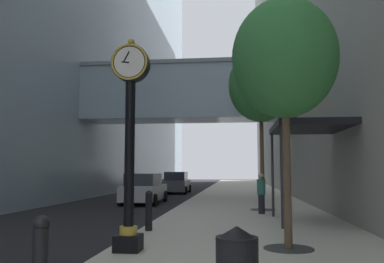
{
  "coord_description": "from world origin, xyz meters",
  "views": [
    {
      "loc": [
        2.88,
        -2.06,
        1.87
      ],
      "look_at": [
        0.98,
        15.11,
        3.53
      ],
      "focal_mm": 37.78,
      "sensor_mm": 36.0,
      "label": 1
    }
  ],
  "objects_px": {
    "car_silver_near": "(144,189)",
    "pedestrian_walking": "(261,192)",
    "street_tree_near": "(284,59)",
    "car_grey_mid": "(176,183)",
    "car_red_far": "(175,181)",
    "bollard_third": "(149,210)",
    "bollard_nearest": "(40,258)",
    "street_tree_mid_near": "(261,85)",
    "street_clock": "(130,132)"
  },
  "relations": [
    {
      "from": "bollard_nearest",
      "to": "pedestrian_walking",
      "type": "bearing_deg",
      "value": 72.96
    },
    {
      "from": "street_clock",
      "to": "bollard_nearest",
      "type": "xyz_separation_m",
      "value": [
        -0.21,
        -3.54,
        -1.98
      ]
    },
    {
      "from": "street_tree_near",
      "to": "car_grey_mid",
      "type": "height_order",
      "value": "street_tree_near"
    },
    {
      "from": "bollard_third",
      "to": "street_tree_mid_near",
      "type": "distance_m",
      "value": 9.01
    },
    {
      "from": "bollard_nearest",
      "to": "pedestrian_walking",
      "type": "distance_m",
      "value": 11.98
    },
    {
      "from": "street_tree_near",
      "to": "pedestrian_walking",
      "type": "bearing_deg",
      "value": 91.19
    },
    {
      "from": "bollard_third",
      "to": "bollard_nearest",
      "type": "bearing_deg",
      "value": -90.0
    },
    {
      "from": "street_clock",
      "to": "car_silver_near",
      "type": "xyz_separation_m",
      "value": [
        -2.87,
        13.82,
        -1.9
      ]
    },
    {
      "from": "street_tree_near",
      "to": "street_clock",
      "type": "bearing_deg",
      "value": -169.38
    },
    {
      "from": "car_grey_mid",
      "to": "street_tree_near",
      "type": "bearing_deg",
      "value": -75.6
    },
    {
      "from": "bollard_third",
      "to": "street_tree_near",
      "type": "xyz_separation_m",
      "value": [
        3.66,
        -2.32,
        3.69
      ]
    },
    {
      "from": "car_red_far",
      "to": "street_tree_near",
      "type": "bearing_deg",
      "value": -76.55
    },
    {
      "from": "bollard_nearest",
      "to": "street_tree_mid_near",
      "type": "distance_m",
      "value": 14.46
    },
    {
      "from": "bollard_nearest",
      "to": "pedestrian_walking",
      "type": "xyz_separation_m",
      "value": [
        3.51,
        11.45,
        0.25
      ]
    },
    {
      "from": "street_tree_mid_near",
      "to": "car_red_far",
      "type": "distance_m",
      "value": 22.83
    },
    {
      "from": "street_tree_mid_near",
      "to": "street_tree_near",
      "type": "bearing_deg",
      "value": -90.0
    },
    {
      "from": "car_red_far",
      "to": "pedestrian_walking",
      "type": "bearing_deg",
      "value": -72.84
    },
    {
      "from": "pedestrian_walking",
      "to": "car_red_far",
      "type": "relative_size",
      "value": 0.39
    },
    {
      "from": "pedestrian_walking",
      "to": "car_grey_mid",
      "type": "xyz_separation_m",
      "value": [
        -5.86,
        16.14,
        -0.15
      ]
    },
    {
      "from": "pedestrian_walking",
      "to": "car_grey_mid",
      "type": "bearing_deg",
      "value": 109.94
    },
    {
      "from": "car_grey_mid",
      "to": "bollard_third",
      "type": "bearing_deg",
      "value": -83.65
    },
    {
      "from": "car_silver_near",
      "to": "car_red_far",
      "type": "relative_size",
      "value": 1.09
    },
    {
      "from": "street_tree_mid_near",
      "to": "car_silver_near",
      "type": "bearing_deg",
      "value": 145.94
    },
    {
      "from": "street_tree_near",
      "to": "car_red_far",
      "type": "distance_m",
      "value": 31.07
    },
    {
      "from": "street_tree_near",
      "to": "car_red_far",
      "type": "height_order",
      "value": "street_tree_near"
    },
    {
      "from": "street_tree_mid_near",
      "to": "pedestrian_walking",
      "type": "xyz_separation_m",
      "value": [
        -0.15,
        -1.64,
        -4.7
      ]
    },
    {
      "from": "bollard_nearest",
      "to": "pedestrian_walking",
      "type": "relative_size",
      "value": 0.71
    },
    {
      "from": "street_clock",
      "to": "bollard_third",
      "type": "xyz_separation_m",
      "value": [
        -0.21,
        2.97,
        -1.98
      ]
    },
    {
      "from": "bollard_third",
      "to": "car_grey_mid",
      "type": "bearing_deg",
      "value": 96.35
    },
    {
      "from": "bollard_nearest",
      "to": "street_tree_near",
      "type": "height_order",
      "value": "street_tree_near"
    },
    {
      "from": "bollard_nearest",
      "to": "street_clock",
      "type": "bearing_deg",
      "value": 86.68
    },
    {
      "from": "car_silver_near",
      "to": "car_grey_mid",
      "type": "xyz_separation_m",
      "value": [
        0.31,
        10.23,
        0.02
      ]
    },
    {
      "from": "street_clock",
      "to": "bollard_third",
      "type": "distance_m",
      "value": 3.57
    },
    {
      "from": "bollard_third",
      "to": "street_tree_mid_near",
      "type": "xyz_separation_m",
      "value": [
        3.66,
        6.58,
        4.95
      ]
    },
    {
      "from": "street_clock",
      "to": "car_red_far",
      "type": "distance_m",
      "value": 30.94
    },
    {
      "from": "car_red_far",
      "to": "street_clock",
      "type": "bearing_deg",
      "value": -83.08
    },
    {
      "from": "car_silver_near",
      "to": "car_red_far",
      "type": "xyz_separation_m",
      "value": [
        -0.86,
        16.84,
        -0.0
      ]
    },
    {
      "from": "street_clock",
      "to": "bollard_nearest",
      "type": "bearing_deg",
      "value": -93.32
    },
    {
      "from": "street_tree_near",
      "to": "car_red_far",
      "type": "relative_size",
      "value": 1.39
    },
    {
      "from": "street_clock",
      "to": "pedestrian_walking",
      "type": "xyz_separation_m",
      "value": [
        3.3,
        7.91,
        -1.73
      ]
    },
    {
      "from": "pedestrian_walking",
      "to": "car_silver_near",
      "type": "relative_size",
      "value": 0.36
    },
    {
      "from": "bollard_nearest",
      "to": "street_tree_mid_near",
      "type": "height_order",
      "value": "street_tree_mid_near"
    },
    {
      "from": "street_tree_mid_near",
      "to": "car_grey_mid",
      "type": "distance_m",
      "value": 16.43
    },
    {
      "from": "car_red_far",
      "to": "bollard_nearest",
      "type": "bearing_deg",
      "value": -84.13
    },
    {
      "from": "car_silver_near",
      "to": "bollard_nearest",
      "type": "bearing_deg",
      "value": -81.29
    },
    {
      "from": "bollard_third",
      "to": "car_silver_near",
      "type": "bearing_deg",
      "value": 103.78
    },
    {
      "from": "street_clock",
      "to": "street_tree_mid_near",
      "type": "xyz_separation_m",
      "value": [
        3.45,
        9.54,
        2.98
      ]
    },
    {
      "from": "street_tree_near",
      "to": "street_tree_mid_near",
      "type": "height_order",
      "value": "street_tree_mid_near"
    },
    {
      "from": "bollard_nearest",
      "to": "car_silver_near",
      "type": "height_order",
      "value": "car_silver_near"
    },
    {
      "from": "car_silver_near",
      "to": "pedestrian_walking",
      "type": "bearing_deg",
      "value": -43.77
    }
  ]
}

